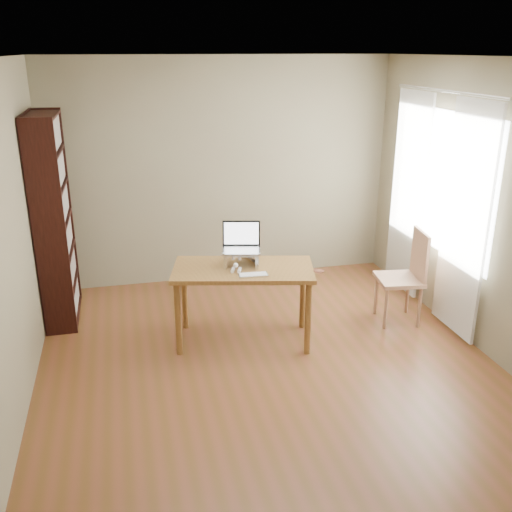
# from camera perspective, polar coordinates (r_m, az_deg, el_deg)

# --- Properties ---
(room) EXTENTS (4.04, 4.54, 2.64)m
(room) POSITION_cam_1_polar(r_m,az_deg,el_deg) (4.60, 1.95, 2.88)
(room) COLOR brown
(room) RESTS_ON ground
(bookshelf) EXTENTS (0.30, 0.90, 2.10)m
(bookshelf) POSITION_cam_1_polar(r_m,az_deg,el_deg) (6.04, -19.54, 3.41)
(bookshelf) COLOR black
(bookshelf) RESTS_ON ground
(curtains) EXTENTS (0.03, 1.90, 2.25)m
(curtains) POSITION_cam_1_polar(r_m,az_deg,el_deg) (6.07, 17.40, 4.93)
(curtains) COLOR white
(curtains) RESTS_ON ground
(desk) EXTENTS (1.41, 0.92, 0.75)m
(desk) POSITION_cam_1_polar(r_m,az_deg,el_deg) (5.32, -1.28, -2.25)
(desk) COLOR brown
(desk) RESTS_ON ground
(laptop_stand) EXTENTS (0.32, 0.25, 0.13)m
(laptop_stand) POSITION_cam_1_polar(r_m,az_deg,el_deg) (5.32, -1.48, -0.04)
(laptop_stand) COLOR silver
(laptop_stand) RESTS_ON desk
(laptop) EXTENTS (0.40, 0.37, 0.25)m
(laptop) POSITION_cam_1_polar(r_m,az_deg,el_deg) (5.34, -1.64, 1.32)
(laptop) COLOR silver
(laptop) RESTS_ON laptop_stand
(keyboard) EXTENTS (0.27, 0.13, 0.02)m
(keyboard) POSITION_cam_1_polar(r_m,az_deg,el_deg) (5.08, -0.28, -1.91)
(keyboard) COLOR silver
(keyboard) RESTS_ON desk
(coaster) EXTENTS (0.10, 0.10, 0.01)m
(coaster) POSITION_cam_1_polar(r_m,az_deg,el_deg) (5.22, 6.31, -1.49)
(coaster) COLOR #542D1C
(coaster) RESTS_ON desk
(cat) EXTENTS (0.24, 0.48, 0.15)m
(cat) POSITION_cam_1_polar(r_m,az_deg,el_deg) (5.35, -1.91, -0.14)
(cat) COLOR #4D423D
(cat) RESTS_ON desk
(chair) EXTENTS (0.48, 0.48, 0.96)m
(chair) POSITION_cam_1_polar(r_m,az_deg,el_deg) (5.97, 14.80, -1.65)
(chair) COLOR tan
(chair) RESTS_ON ground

